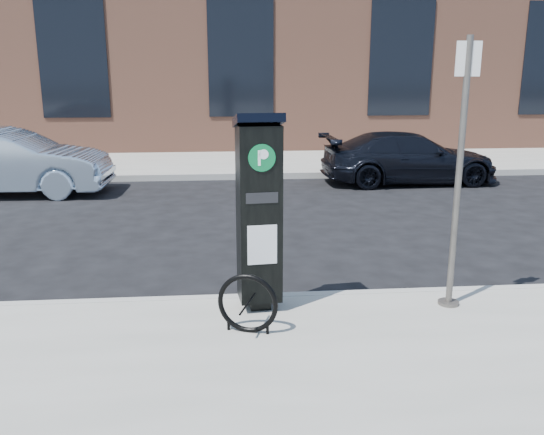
{
  "coord_description": "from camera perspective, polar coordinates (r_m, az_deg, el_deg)",
  "views": [
    {
      "loc": [
        -0.62,
        -6.22,
        2.68
      ],
      "look_at": [
        -0.04,
        0.5,
        0.94
      ],
      "focal_mm": 38.0,
      "sensor_mm": 36.0,
      "label": 1
    }
  ],
  "objects": [
    {
      "name": "sidewalk_far",
      "position": [
        20.39,
        -3.19,
        7.12
      ],
      "size": [
        60.0,
        12.0,
        0.15
      ],
      "primitive_type": "cube",
      "color": "gray",
      "rests_on": "ground"
    },
    {
      "name": "building",
      "position": [
        23.27,
        -3.59,
        18.07
      ],
      "size": [
        28.0,
        10.05,
        8.25
      ],
      "color": "#9D6047",
      "rests_on": "ground"
    },
    {
      "name": "bike_rack",
      "position": [
        5.72,
        -2.43,
        -8.54
      ],
      "size": [
        0.6,
        0.24,
        0.61
      ],
      "rotation": [
        0.0,
        0.0,
        -0.32
      ],
      "color": "black",
      "rests_on": "sidewalk_near"
    },
    {
      "name": "ground",
      "position": [
        6.8,
        0.69,
        -8.76
      ],
      "size": [
        120.0,
        120.0,
        0.0
      ],
      "primitive_type": "plane",
      "color": "black",
      "rests_on": "ground"
    },
    {
      "name": "sign_pole",
      "position": [
        6.36,
        18.0,
        3.72
      ],
      "size": [
        0.25,
        0.23,
        2.86
      ],
      "rotation": [
        0.0,
        0.0,
        -0.06
      ],
      "color": "#544E4A",
      "rests_on": "sidewalk_near"
    },
    {
      "name": "car_dark",
      "position": [
        14.33,
        13.4,
        5.77
      ],
      "size": [
        4.25,
        1.82,
        1.22
      ],
      "primitive_type": "imported",
      "rotation": [
        0.0,
        0.0,
        1.6
      ],
      "color": "black",
      "rests_on": "ground"
    },
    {
      "name": "parking_kiosk",
      "position": [
        6.05,
        -1.3,
        0.65
      ],
      "size": [
        0.53,
        0.48,
        2.12
      ],
      "rotation": [
        0.0,
        0.0,
        0.1
      ],
      "color": "black",
      "rests_on": "sidewalk_near"
    },
    {
      "name": "car_silver",
      "position": [
        13.86,
        -24.79,
        5.0
      ],
      "size": [
        4.4,
        1.64,
        1.44
      ],
      "primitive_type": "imported",
      "rotation": [
        0.0,
        0.0,
        1.54
      ],
      "color": "#9DB3C8",
      "rests_on": "ground"
    },
    {
      "name": "curb_far",
      "position": [
        14.49,
        -2.42,
        4.1
      ],
      "size": [
        60.0,
        0.12,
        0.16
      ],
      "primitive_type": "cube",
      "color": "#9E9B93",
      "rests_on": "ground"
    },
    {
      "name": "curb_near",
      "position": [
        6.75,
        0.71,
        -8.25
      ],
      "size": [
        60.0,
        0.12,
        0.16
      ],
      "primitive_type": "cube",
      "color": "#9E9B93",
      "rests_on": "ground"
    }
  ]
}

